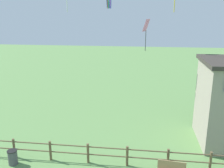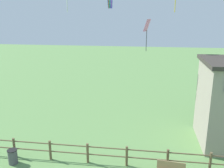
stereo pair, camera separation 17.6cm
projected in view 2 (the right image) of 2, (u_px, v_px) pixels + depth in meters
wooden_fence at (107, 153)px, 13.95m from camera, size 15.69×0.14×1.19m
trash_bin at (13, 157)px, 14.07m from camera, size 0.56×0.56×0.86m
kite_pink_diamond at (147, 29)px, 18.51m from camera, size 0.57×0.75×2.37m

